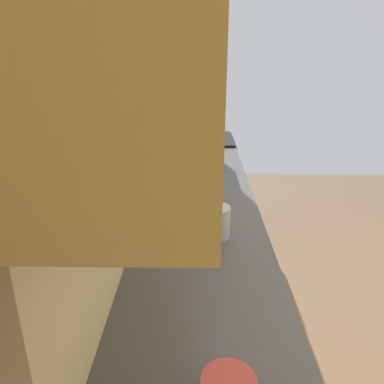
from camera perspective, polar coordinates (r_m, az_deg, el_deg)
The scene contains 6 objects.
wall_back at distance 1.95m, azimuth -9.93°, elevation 9.27°, with size 4.38×0.12×2.76m, color #F2D28A.
counter_run at distance 2.01m, azimuth 1.12°, elevation -19.72°, with size 3.52×0.66×0.92m.
upper_cabinets at distance 1.52m, azimuth -4.76°, elevation 23.70°, with size 2.37×0.32×0.55m.
oven_range at distance 3.81m, azimuth 1.17°, elevation 1.34°, with size 0.62×0.66×1.10m.
microwave at distance 2.78m, azimuth 0.75°, elevation 6.30°, with size 0.53×0.35×0.28m.
kettle at distance 1.80m, azimuth 3.42°, elevation -4.42°, with size 0.20×0.15×0.17m.
Camera 1 is at (-1.88, 1.26, 1.78)m, focal length 35.48 mm.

